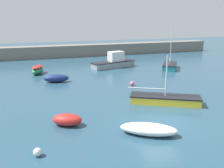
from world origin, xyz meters
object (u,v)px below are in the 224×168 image
at_px(rowboat_with_red_cover, 38,70).
at_px(mooring_buoy_pink, 132,83).
at_px(rowboat_blue_near, 56,78).
at_px(sailboat_tall_mast, 170,66).
at_px(sailboat_short_mast, 165,99).
at_px(cabin_cruiser_white, 114,62).
at_px(open_tender_yellow, 149,129).
at_px(dinghy_near_pier, 67,120).
at_px(mooring_buoy_white, 38,152).

bearing_deg(rowboat_with_red_cover, mooring_buoy_pink, -113.61).
relative_size(rowboat_blue_near, sailboat_tall_mast, 0.52).
bearing_deg(rowboat_blue_near, sailboat_short_mast, 136.69).
bearing_deg(mooring_buoy_pink, sailboat_short_mast, -86.61).
bearing_deg(cabin_cruiser_white, open_tender_yellow, 61.88).
xyz_separation_m(sailboat_tall_mast, sailboat_short_mast, (-8.11, -12.43, -0.05)).
height_order(dinghy_near_pier, sailboat_short_mast, sailboat_short_mast).
distance_m(cabin_cruiser_white, mooring_buoy_pink, 10.06).
relative_size(rowboat_with_red_cover, mooring_buoy_pink, 6.55).
bearing_deg(rowboat_blue_near, mooring_buoy_pink, 160.28).
relative_size(cabin_cruiser_white, open_tender_yellow, 1.81).
bearing_deg(sailboat_short_mast, rowboat_with_red_cover, 151.10).
bearing_deg(open_tender_yellow, rowboat_with_red_cover, 136.78).
relative_size(sailboat_tall_mast, open_tender_yellow, 1.49).
height_order(open_tender_yellow, mooring_buoy_pink, open_tender_yellow).
bearing_deg(mooring_buoy_white, sailboat_short_mast, 25.66).
distance_m(sailboat_short_mast, mooring_buoy_pink, 6.05).
distance_m(sailboat_tall_mast, sailboat_short_mast, 14.84).
bearing_deg(mooring_buoy_pink, rowboat_with_red_cover, 134.94).
bearing_deg(sailboat_tall_mast, mooring_buoy_white, 168.43).
bearing_deg(sailboat_short_mast, rowboat_blue_near, 156.48).
xyz_separation_m(dinghy_near_pier, open_tender_yellow, (4.52, -2.97, -0.05)).
relative_size(cabin_cruiser_white, mooring_buoy_white, 14.77).
height_order(rowboat_with_red_cover, open_tender_yellow, rowboat_with_red_cover).
bearing_deg(mooring_buoy_pink, dinghy_near_pier, -136.19).
xyz_separation_m(sailboat_tall_mast, cabin_cruiser_white, (-7.00, 3.54, 0.34)).
xyz_separation_m(cabin_cruiser_white, mooring_buoy_pink, (-1.47, -9.94, -0.52)).
bearing_deg(open_tender_yellow, mooring_buoy_white, -145.72).
height_order(dinghy_near_pier, open_tender_yellow, dinghy_near_pier).
distance_m(open_tender_yellow, mooring_buoy_pink, 11.29).
height_order(rowboat_blue_near, mooring_buoy_pink, rowboat_blue_near).
relative_size(dinghy_near_pier, sailboat_short_mast, 0.40).
relative_size(cabin_cruiser_white, mooring_buoy_pink, 14.29).
distance_m(cabin_cruiser_white, open_tender_yellow, 21.26).
bearing_deg(mooring_buoy_pink, open_tender_yellow, -108.32).
distance_m(open_tender_yellow, sailboat_short_mast, 6.09).
bearing_deg(rowboat_with_red_cover, sailboat_tall_mast, -77.41).
bearing_deg(rowboat_with_red_cover, mooring_buoy_white, -161.46).
bearing_deg(open_tender_yellow, cabin_cruiser_white, 107.46).
xyz_separation_m(rowboat_blue_near, cabin_cruiser_white, (8.85, 5.84, 0.32)).
height_order(sailboat_tall_mast, mooring_buoy_white, sailboat_tall_mast).
bearing_deg(mooring_buoy_white, dinghy_near_pier, 58.10).
distance_m(cabin_cruiser_white, dinghy_near_pier, 20.09).
height_order(dinghy_near_pier, mooring_buoy_pink, dinghy_near_pier).
height_order(open_tender_yellow, mooring_buoy_white, open_tender_yellow).
height_order(sailboat_tall_mast, rowboat_with_red_cover, sailboat_tall_mast).
height_order(dinghy_near_pier, mooring_buoy_white, dinghy_near_pier).
xyz_separation_m(rowboat_with_red_cover, sailboat_short_mast, (9.48, -15.17, -0.14)).
distance_m(rowboat_blue_near, mooring_buoy_pink, 8.44).
distance_m(dinghy_near_pier, sailboat_short_mast, 8.60).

